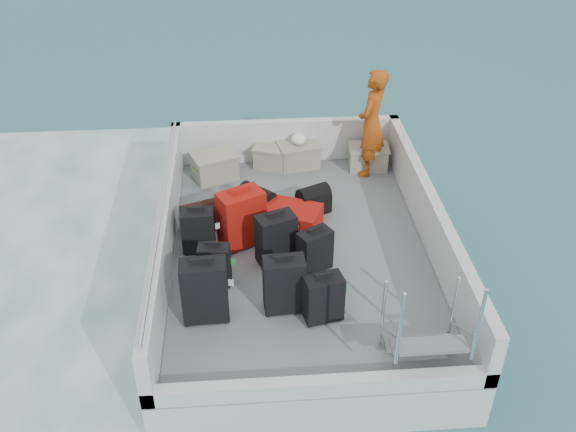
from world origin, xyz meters
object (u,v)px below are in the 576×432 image
at_px(suitcase_1, 215,266).
at_px(crate_1, 273,158).
at_px(suitcase_0, 205,292).
at_px(crate_3, 368,158).
at_px(crate_2, 299,156).
at_px(suitcase_6, 323,299).
at_px(suitcase_3, 284,285).
at_px(suitcase_7, 315,251).
at_px(suitcase_5, 242,219).
at_px(passenger, 372,123).
at_px(suitcase_4, 276,240).
at_px(suitcase_8, 291,217).
at_px(crate_0, 215,167).
at_px(suitcase_2, 198,231).

distance_m(suitcase_1, crate_1, 2.97).
bearing_deg(suitcase_0, crate_3, 50.72).
relative_size(suitcase_1, crate_2, 0.94).
height_order(suitcase_6, crate_3, suitcase_6).
bearing_deg(suitcase_3, suitcase_7, 54.78).
distance_m(suitcase_3, suitcase_7, 0.82).
bearing_deg(suitcase_1, suitcase_7, 14.71).
bearing_deg(crate_1, suitcase_5, -104.76).
xyz_separation_m(suitcase_0, crate_1, (0.97, 3.44, -0.23)).
relative_size(suitcase_3, crate_2, 1.19).
height_order(suitcase_7, crate_1, suitcase_7).
bearing_deg(crate_2, suitcase_0, -111.73).
height_order(suitcase_5, suitcase_7, suitcase_5).
xyz_separation_m(crate_3, passenger, (-0.02, -0.12, 0.67)).
bearing_deg(crate_1, suitcase_3, -91.10).
distance_m(suitcase_4, suitcase_5, 0.61).
relative_size(suitcase_3, suitcase_8, 0.92).
bearing_deg(suitcase_7, crate_3, 35.70).
xyz_separation_m(suitcase_1, crate_2, (1.28, 2.83, -0.10)).
xyz_separation_m(suitcase_6, suitcase_7, (0.00, 0.89, -0.01)).
distance_m(suitcase_6, suitcase_8, 1.88).
relative_size(suitcase_8, passenger, 0.46).
bearing_deg(crate_3, crate_0, -176.94).
distance_m(suitcase_4, suitcase_8, 0.84).
bearing_deg(suitcase_4, suitcase_2, 141.48).
relative_size(suitcase_3, suitcase_7, 1.23).
xyz_separation_m(suitcase_4, crate_0, (-0.81, 2.18, -0.16)).
distance_m(suitcase_5, suitcase_7, 1.11).
xyz_separation_m(suitcase_4, passenger, (1.58, 2.18, 0.50)).
distance_m(crate_2, crate_3, 1.10).
relative_size(suitcase_4, crate_0, 1.11).
relative_size(crate_1, passenger, 0.33).
relative_size(suitcase_5, passenger, 0.47).
relative_size(suitcase_0, crate_0, 1.25).
relative_size(suitcase_5, crate_1, 1.41).
xyz_separation_m(suitcase_3, crate_3, (1.56, 3.20, -0.18)).
bearing_deg(suitcase_6, passenger, 58.59).
xyz_separation_m(crate_0, crate_3, (2.41, 0.13, -0.02)).
relative_size(suitcase_3, suitcase_6, 1.20).
distance_m(suitcase_3, crate_0, 3.20).
bearing_deg(suitcase_1, suitcase_4, 32.92).
xyz_separation_m(suitcase_7, crate_0, (-1.28, 2.38, -0.10)).
relative_size(suitcase_1, suitcase_2, 0.93).
xyz_separation_m(suitcase_1, suitcase_5, (0.34, 0.82, 0.11)).
distance_m(suitcase_5, suitcase_6, 1.78).
bearing_deg(suitcase_5, suitcase_3, -97.44).
bearing_deg(crate_2, crate_1, 180.00).
relative_size(suitcase_4, suitcase_8, 0.89).
bearing_deg(crate_3, crate_1, 174.40).
distance_m(suitcase_0, passenger, 4.03).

